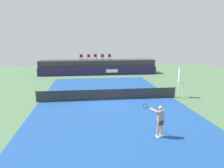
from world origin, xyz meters
The scene contains 15 objects.
ground_plane centered at (0.00, 3.00, 0.00)m, with size 48.00×48.00×0.00m, color #4C704C.
court_inner centered at (0.00, 0.00, 0.00)m, with size 12.00×22.00×0.00m, color #1C478C.
sponsor_wall centered at (0.01, 13.50, 0.60)m, with size 18.00×0.22×1.20m.
spectator_platform centered at (0.00, 15.30, 1.10)m, with size 18.00×2.80×2.20m, color #38383D.
spectator_chair_far_left centered at (-2.56, 15.15, 2.69)m, with size 0.47×0.47×0.89m.
spectator_chair_left centered at (-1.41, 15.01, 2.69)m, with size 0.44×0.44×0.89m.
spectator_chair_center centered at (-0.35, 15.49, 2.69)m, with size 0.44×0.44×0.89m.
spectator_chair_right centered at (0.74, 15.11, 2.69)m, with size 0.45×0.45×0.89m.
spectator_chair_far_right centered at (1.86, 15.14, 2.69)m, with size 0.46×0.46×0.89m.
umpire_chair centered at (6.63, 0.02, 1.59)m, with size 0.52×0.52×2.76m.
tennis_net centered at (0.00, 0.00, 0.47)m, with size 12.40×0.02×0.95m, color #2D2D2D.
net_post_near centered at (-6.20, 0.00, 0.50)m, with size 0.10×0.10×1.00m, color #4C4C51.
net_post_far centered at (6.20, 0.00, 0.50)m, with size 0.10×0.10×1.00m, color #4C4C51.
tennis_player centered at (1.95, -7.67, 0.96)m, with size 1.03×1.06×1.77m.
tennis_ball centered at (-2.78, -4.27, 0.04)m, with size 0.07×0.07×0.07m, color #D8EA33.
Camera 1 is at (-1.96, -17.92, 5.17)m, focal length 33.52 mm.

